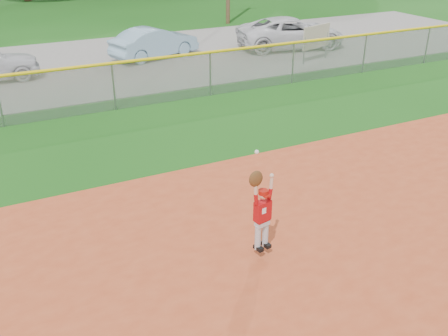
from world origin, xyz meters
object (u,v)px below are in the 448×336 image
Objects in this scene: car_blue at (155,43)px; sponsor_sign at (316,38)px; car_white_b at (291,33)px; ballplayer at (262,210)px.

car_blue is 2.37× the size of sponsor_sign.
car_blue is at bearing 92.02° from car_white_b.
car_white_b reaches higher than car_blue.
car_blue is 0.78× the size of car_white_b.
car_white_b is at bearing 55.11° from ballplayer.
car_white_b is 2.61× the size of ballplayer.
car_white_b is at bearing 80.19° from sponsor_sign.
car_blue is at bearing 148.76° from sponsor_sign.
sponsor_sign is at bearing -138.54° from car_blue.
ballplayer reaches higher than car_blue.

